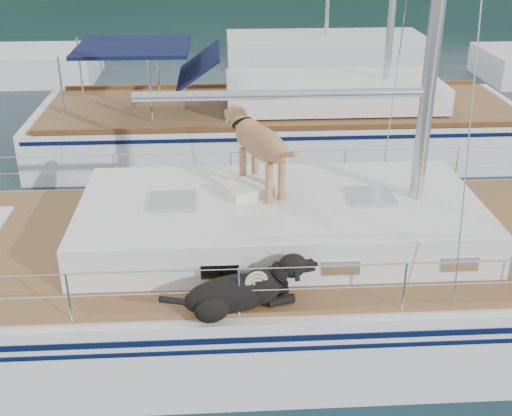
{
  "coord_description": "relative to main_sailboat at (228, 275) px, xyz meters",
  "views": [
    {
      "loc": [
        0.04,
        -7.56,
        5.3
      ],
      "look_at": [
        0.5,
        0.2,
        1.6
      ],
      "focal_mm": 45.0,
      "sensor_mm": 36.0,
      "label": 1
    }
  ],
  "objects": [
    {
      "name": "main_sailboat",
      "position": [
        0.0,
        0.0,
        0.0
      ],
      "size": [
        12.0,
        3.96,
        14.01
      ],
      "color": "white",
      "rests_on": "ground"
    },
    {
      "name": "bg_boat_center",
      "position": [
        3.9,
        16.0,
        -0.23
      ],
      "size": [
        7.2,
        3.0,
        11.65
      ],
      "color": "white",
      "rests_on": "ground"
    },
    {
      "name": "ground",
      "position": [
        -0.1,
        0.0,
        -0.68
      ],
      "size": [
        120.0,
        120.0,
        0.0
      ],
      "primitive_type": "plane",
      "color": "black",
      "rests_on": "ground"
    },
    {
      "name": "neighbor_sailboat",
      "position": [
        1.44,
        6.57,
        -0.06
      ],
      "size": [
        11.0,
        3.5,
        13.3
      ],
      "color": "white",
      "rests_on": "ground"
    }
  ]
}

